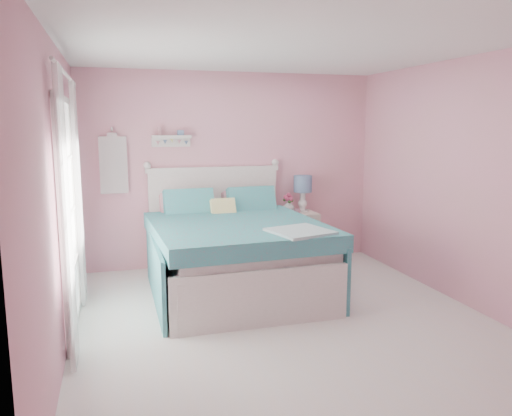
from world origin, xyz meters
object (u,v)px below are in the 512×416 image
bed (233,253)px  teacup (297,212)px  nightstand (298,237)px  vase (288,206)px  table_lamp (303,187)px

bed → teacup: size_ratio=24.93×
bed → nightstand: size_ratio=3.32×
nightstand → vase: 0.46m
table_lamp → teacup: (-0.15, -0.18, -0.31)m
bed → vase: bed is taller
nightstand → vase: (-0.13, 0.03, 0.44)m
nightstand → vase: bearing=166.5°
vase → bed: bearing=-137.3°
nightstand → table_lamp: table_lamp is taller
nightstand → table_lamp: bearing=28.7°
nightstand → table_lamp: 0.71m
bed → teacup: (1.07, 0.76, 0.31)m
nightstand → teacup: (-0.06, -0.14, 0.39)m
table_lamp → bed: bearing=-142.3°
vase → teacup: bearing=-69.0°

